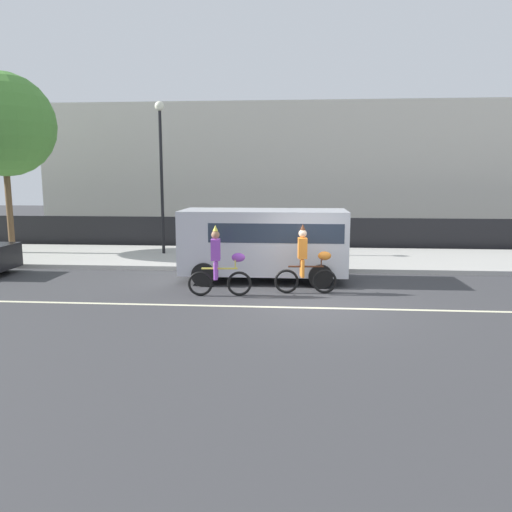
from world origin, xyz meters
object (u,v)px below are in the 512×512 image
object	(u,v)px
street_lamp_post	(161,155)
pedestrian_onlooker	(267,237)
parade_cyclist_orange	(306,263)
parade_cyclist_purple	(220,265)
parked_van_silver	(266,239)

from	to	relation	value
street_lamp_post	pedestrian_onlooker	xyz separation A→B (m)	(4.22, -1.48, -2.97)
parade_cyclist_orange	street_lamp_post	distance (m)	8.62
street_lamp_post	pedestrian_onlooker	world-z (taller)	street_lamp_post
parade_cyclist_purple	parked_van_silver	size ratio (longest dim) A/B	0.38
parked_van_silver	pedestrian_onlooker	bearing A→B (deg)	92.52
pedestrian_onlooker	parade_cyclist_orange	bearing A→B (deg)	-73.06
parked_van_silver	street_lamp_post	size ratio (longest dim) A/B	0.85
parade_cyclist_purple	parked_van_silver	distance (m)	2.44
parade_cyclist_purple	street_lamp_post	world-z (taller)	street_lamp_post
parade_cyclist_orange	street_lamp_post	size ratio (longest dim) A/B	0.33
parade_cyclist_purple	parked_van_silver	xyz separation A→B (m)	(1.11, 2.13, 0.44)
parked_van_silver	street_lamp_post	distance (m)	6.59
street_lamp_post	pedestrian_onlooker	bearing A→B (deg)	-19.26
parade_cyclist_purple	pedestrian_onlooker	size ratio (longest dim) A/B	1.19
parade_cyclist_orange	street_lamp_post	bearing A→B (deg)	133.67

